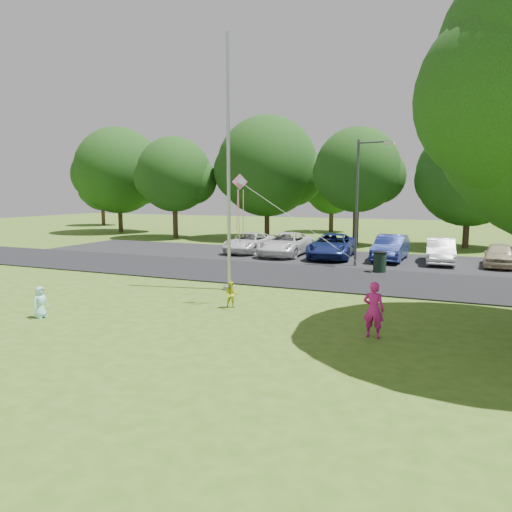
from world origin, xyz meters
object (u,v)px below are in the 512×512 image
at_px(flagpole, 229,187).
at_px(woman, 374,310).
at_px(child_blue, 40,302).
at_px(street_lamp, 362,191).
at_px(trash_can, 380,262).
at_px(kite, 243,197).
at_px(child_yellow, 231,295).

distance_m(flagpole, woman, 8.30).
bearing_deg(child_blue, street_lamp, -21.90).
height_order(street_lamp, woman, street_lamp).
xyz_separation_m(street_lamp, child_blue, (-7.66, -13.92, -3.50)).
height_order(street_lamp, trash_can, street_lamp).
bearing_deg(trash_can, child_blue, -125.53).
height_order(flagpole, trash_can, flagpole).
distance_m(child_blue, kite, 7.33).
bearing_deg(street_lamp, child_yellow, -99.09).
relative_size(street_lamp, trash_can, 6.29).
bearing_deg(flagpole, kite, -54.54).
relative_size(flagpole, child_yellow, 10.77).
height_order(trash_can, woman, woman).
distance_m(trash_can, kite, 9.85).
xyz_separation_m(trash_can, kite, (-3.56, -8.59, 3.26)).
bearing_deg(woman, child_blue, 14.61).
distance_m(flagpole, trash_can, 8.93).
bearing_deg(street_lamp, trash_can, -46.25).
height_order(flagpole, woman, flagpole).
height_order(flagpole, child_yellow, flagpole).
bearing_deg(kite, trash_can, 34.19).
height_order(flagpole, child_blue, flagpole).
height_order(woman, child_blue, woman).
bearing_deg(kite, child_blue, -177.48).
bearing_deg(trash_can, child_yellow, -112.92).
bearing_deg(trash_can, woman, -83.70).
xyz_separation_m(woman, child_yellow, (-4.96, 1.44, -0.31)).
xyz_separation_m(flagpole, street_lamp, (3.98, 7.80, -0.16)).
distance_m(child_yellow, kite, 3.37).
bearing_deg(kite, street_lamp, 43.57).
distance_m(flagpole, child_blue, 8.03).
distance_m(flagpole, street_lamp, 8.76).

